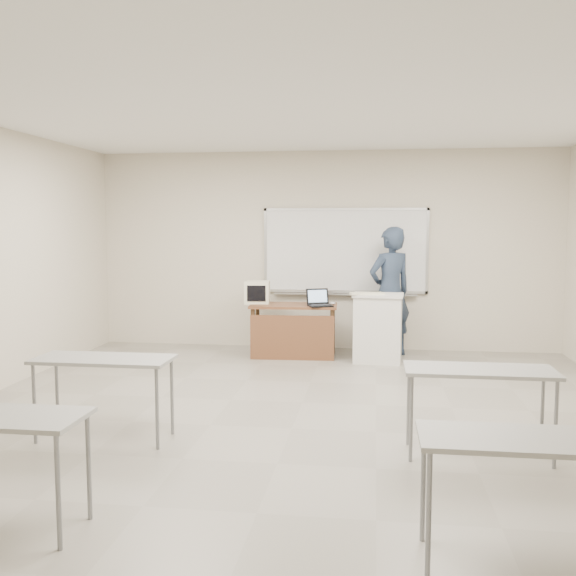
# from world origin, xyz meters

# --- Properties ---
(floor) EXTENTS (7.00, 8.00, 0.01)m
(floor) POSITION_xyz_m (0.00, 0.00, -0.01)
(floor) COLOR gray
(floor) RESTS_ON ground
(whiteboard) EXTENTS (2.48, 0.10, 1.31)m
(whiteboard) POSITION_xyz_m (0.30, 3.97, 1.48)
(whiteboard) COLOR white
(whiteboard) RESTS_ON floor
(student_desks) EXTENTS (4.40, 2.20, 0.73)m
(student_desks) POSITION_xyz_m (-0.00, -1.35, 0.67)
(student_desks) COLOR gray
(student_desks) RESTS_ON floor
(instructor_desk) EXTENTS (1.24, 0.62, 0.75)m
(instructor_desk) POSITION_xyz_m (-0.40, 3.19, 0.51)
(instructor_desk) COLOR brown
(instructor_desk) RESTS_ON floor
(podium) EXTENTS (0.68, 0.50, 0.95)m
(podium) POSITION_xyz_m (0.80, 3.06, 0.48)
(podium) COLOR silver
(podium) RESTS_ON floor
(crt_monitor) EXTENTS (0.35, 0.40, 0.33)m
(crt_monitor) POSITION_xyz_m (-0.95, 3.43, 0.91)
(crt_monitor) COLOR beige
(crt_monitor) RESTS_ON instructor_desk
(laptop) EXTENTS (0.32, 0.30, 0.24)m
(laptop) POSITION_xyz_m (0.00, 3.17, 0.81)
(laptop) COLOR black
(laptop) RESTS_ON instructor_desk
(mouse) EXTENTS (0.11, 0.08, 0.04)m
(mouse) POSITION_xyz_m (0.15, 3.35, 0.77)
(mouse) COLOR silver
(mouse) RESTS_ON instructor_desk
(keyboard) EXTENTS (0.48, 0.25, 0.03)m
(keyboard) POSITION_xyz_m (0.65, 2.94, 0.96)
(keyboard) COLOR beige
(keyboard) RESTS_ON podium
(presenter) EXTENTS (0.81, 0.74, 1.86)m
(presenter) POSITION_xyz_m (0.97, 3.54, 0.93)
(presenter) COLOR black
(presenter) RESTS_ON floor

